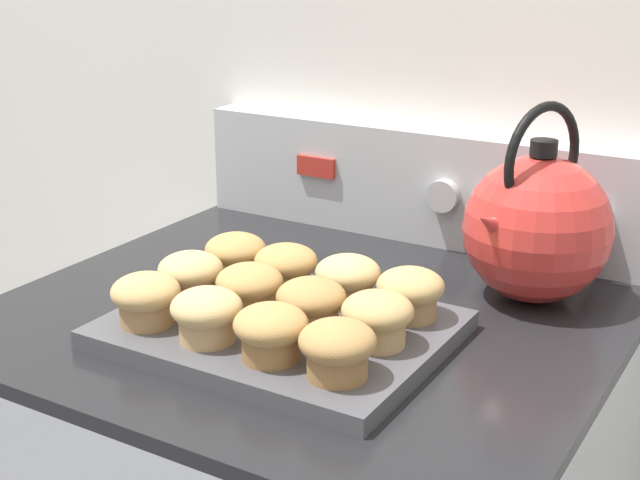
{
  "coord_description": "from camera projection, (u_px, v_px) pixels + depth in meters",
  "views": [
    {
      "loc": [
        0.54,
        -0.53,
        1.38
      ],
      "look_at": [
        0.03,
        0.32,
        1.04
      ],
      "focal_mm": 50.0,
      "sensor_mm": 36.0,
      "label": 1
    }
  ],
  "objects": [
    {
      "name": "muffin_r1_c0",
      "position": [
        191.0,
        275.0,
        1.09
      ],
      "size": [
        0.08,
        0.08,
        0.06
      ],
      "color": "#A37A4C",
      "rests_on": "muffin_pan"
    },
    {
      "name": "tea_kettle",
      "position": [
        537.0,
        226.0,
        1.12
      ],
      "size": [
        0.19,
        0.22,
        0.26
      ],
      "color": "red",
      "rests_on": "stove_range"
    },
    {
      "name": "muffin_r0_c2",
      "position": [
        271.0,
        331.0,
        0.93
      ],
      "size": [
        0.08,
        0.08,
        0.06
      ],
      "color": "olive",
      "rests_on": "muffin_pan"
    },
    {
      "name": "muffin_r2_c1",
      "position": [
        286.0,
        267.0,
        1.11
      ],
      "size": [
        0.08,
        0.08,
        0.06
      ],
      "color": "tan",
      "rests_on": "muffin_pan"
    },
    {
      "name": "muffin_r1_c3",
      "position": [
        377.0,
        317.0,
        0.97
      ],
      "size": [
        0.08,
        0.08,
        0.06
      ],
      "color": "tan",
      "rests_on": "muffin_pan"
    },
    {
      "name": "muffin_r0_c1",
      "position": [
        207.0,
        314.0,
        0.98
      ],
      "size": [
        0.08,
        0.08,
        0.06
      ],
      "color": "tan",
      "rests_on": "muffin_pan"
    },
    {
      "name": "muffin_r1_c1",
      "position": [
        250.0,
        288.0,
        1.05
      ],
      "size": [
        0.08,
        0.08,
        0.06
      ],
      "color": "tan",
      "rests_on": "muffin_pan"
    },
    {
      "name": "muffin_r2_c3",
      "position": [
        410.0,
        292.0,
        1.03
      ],
      "size": [
        0.08,
        0.08,
        0.06
      ],
      "color": "#A37A4C",
      "rests_on": "muffin_pan"
    },
    {
      "name": "muffin_r2_c0",
      "position": [
        236.0,
        255.0,
        1.15
      ],
      "size": [
        0.08,
        0.08,
        0.06
      ],
      "color": "tan",
      "rests_on": "muffin_pan"
    },
    {
      "name": "muffin_r0_c3",
      "position": [
        337.0,
        348.0,
        0.89
      ],
      "size": [
        0.08,
        0.08,
        0.06
      ],
      "color": "olive",
      "rests_on": "muffin_pan"
    },
    {
      "name": "muffin_r2_c2",
      "position": [
        348.0,
        278.0,
        1.08
      ],
      "size": [
        0.08,
        0.08,
        0.06
      ],
      "color": "tan",
      "rests_on": "muffin_pan"
    },
    {
      "name": "muffin_r1_c2",
      "position": [
        311.0,
        303.0,
        1.0
      ],
      "size": [
        0.08,
        0.08,
        0.06
      ],
      "color": "tan",
      "rests_on": "muffin_pan"
    },
    {
      "name": "control_panel",
      "position": [
        421.0,
        185.0,
        1.35
      ],
      "size": [
        0.73,
        0.07,
        0.17
      ],
      "color": "#B7BABF",
      "rests_on": "stove_range"
    },
    {
      "name": "muffin_pan",
      "position": [
        280.0,
        329.0,
        1.04
      ],
      "size": [
        0.38,
        0.29,
        0.02
      ],
      "color": "#4C4C51",
      "rests_on": "stove_range"
    },
    {
      "name": "muffin_r0_c0",
      "position": [
        146.0,
        298.0,
        1.02
      ],
      "size": [
        0.08,
        0.08,
        0.06
      ],
      "color": "#A37A4C",
      "rests_on": "muffin_pan"
    },
    {
      "name": "wall_back",
      "position": [
        438.0,
        58.0,
        1.34
      ],
      "size": [
        8.0,
        0.05,
        2.4
      ],
      "color": "white",
      "rests_on": "ground_plane"
    }
  ]
}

